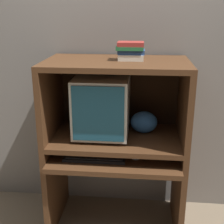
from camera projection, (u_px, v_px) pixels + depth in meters
wall_back at (120, 55)px, 2.46m from camera, size 6.00×0.06×2.60m
desk_base at (115, 180)px, 2.37m from camera, size 1.00×0.64×0.65m
desk_monitor_shelf at (116, 139)px, 2.31m from camera, size 1.00×0.58×0.11m
hutch_upper at (117, 85)px, 2.21m from camera, size 1.00×0.58×0.55m
crt_monitor at (102, 105)px, 2.25m from camera, size 0.38×0.43×0.44m
keyboard at (95, 157)px, 2.19m from camera, size 0.43×0.15×0.03m
mouse at (136, 158)px, 2.17m from camera, size 0.06×0.04×0.03m
snack_bag at (144, 122)px, 2.33m from camera, size 0.20×0.15×0.16m
book_stack at (131, 51)px, 2.11m from camera, size 0.19×0.13×0.12m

